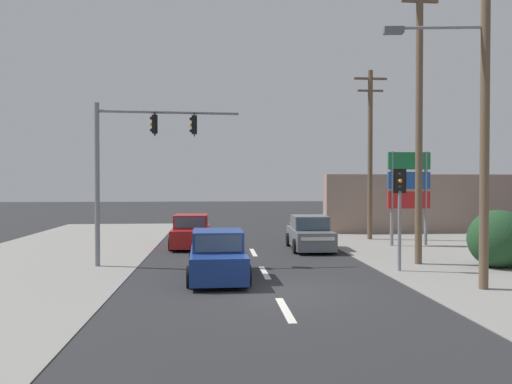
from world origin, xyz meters
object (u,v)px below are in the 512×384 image
at_px(pedestal_signal_right_kerb, 400,202).
at_px(sedan_oncoming_mid, 310,234).
at_px(utility_pole_foreground_right, 480,95).
at_px(utility_pole_background_right, 370,151).
at_px(utility_pole_midground_right, 419,112).
at_px(shopping_plaza_sign, 409,185).
at_px(sedan_oncoming_near, 218,257).
at_px(traffic_signal_mast, 133,154).
at_px(sedan_kerbside_parked, 191,232).

bearing_deg(pedestal_signal_right_kerb, sedan_oncoming_mid, 108.40).
relative_size(utility_pole_foreground_right, pedestal_signal_right_kerb, 2.93).
height_order(utility_pole_background_right, pedestal_signal_right_kerb, utility_pole_background_right).
distance_m(utility_pole_background_right, pedestal_signal_right_kerb, 10.17).
height_order(utility_pole_midground_right, utility_pole_background_right, utility_pole_midground_right).
relative_size(utility_pole_midground_right, sedan_oncoming_mid, 2.56).
bearing_deg(shopping_plaza_sign, utility_pole_midground_right, -108.30).
bearing_deg(sedan_oncoming_near, sedan_oncoming_mid, 57.55).
bearing_deg(sedan_oncoming_mid, traffic_signal_mast, -151.48).
relative_size(utility_pole_foreground_right, utility_pole_background_right, 1.14).
xyz_separation_m(utility_pole_foreground_right, sedan_oncoming_mid, (-3.18, 9.04, -4.88)).
height_order(utility_pole_foreground_right, sedan_oncoming_mid, utility_pole_foreground_right).
distance_m(utility_pole_foreground_right, sedan_kerbside_parked, 14.39).
distance_m(traffic_signal_mast, sedan_oncoming_mid, 9.08).
bearing_deg(sedan_oncoming_mid, utility_pole_midground_right, -54.50).
bearing_deg(pedestal_signal_right_kerb, sedan_kerbside_parked, 135.70).
distance_m(utility_pole_foreground_right, utility_pole_background_right, 12.79).
relative_size(utility_pole_foreground_right, sedan_oncoming_near, 2.44).
relative_size(traffic_signal_mast, pedestal_signal_right_kerb, 1.69).
bearing_deg(sedan_oncoming_mid, sedan_oncoming_near, -122.45).
height_order(utility_pole_foreground_right, pedestal_signal_right_kerb, utility_pole_foreground_right).
bearing_deg(utility_pole_foreground_right, sedan_oncoming_near, 163.01).
distance_m(sedan_oncoming_mid, sedan_oncoming_near, 8.01).
height_order(utility_pole_foreground_right, sedan_oncoming_near, utility_pole_foreground_right).
xyz_separation_m(utility_pole_midground_right, utility_pole_background_right, (0.75, 8.27, -0.91)).
distance_m(utility_pole_foreground_right, pedestal_signal_right_kerb, 4.56).
bearing_deg(sedan_oncoming_near, utility_pole_foreground_right, -16.99).
bearing_deg(sedan_oncoming_mid, pedestal_signal_right_kerb, -71.60).
bearing_deg(shopping_plaza_sign, sedan_oncoming_mid, -170.48).
xyz_separation_m(utility_pole_midground_right, shopping_plaza_sign, (1.79, 5.42, -2.75)).
bearing_deg(utility_pole_background_right, utility_pole_foreground_right, -93.74).
relative_size(sedan_oncoming_mid, sedan_oncoming_near, 1.00).
distance_m(utility_pole_foreground_right, sedan_oncoming_mid, 10.75).
height_order(traffic_signal_mast, sedan_kerbside_parked, traffic_signal_mast).
bearing_deg(sedan_kerbside_parked, sedan_oncoming_mid, -13.63).
distance_m(utility_pole_foreground_right, traffic_signal_mast, 11.79).
bearing_deg(pedestal_signal_right_kerb, utility_pole_background_right, 78.19).
xyz_separation_m(sedan_oncoming_mid, sedan_oncoming_near, (-4.30, -6.76, 0.00)).
bearing_deg(utility_pole_foreground_right, shopping_plaza_sign, 79.29).
bearing_deg(pedestal_signal_right_kerb, utility_pole_foreground_right, -68.70).
relative_size(pedestal_signal_right_kerb, shopping_plaza_sign, 0.77).
bearing_deg(utility_pole_foreground_right, pedestal_signal_right_kerb, 111.30).
height_order(pedestal_signal_right_kerb, shopping_plaza_sign, shopping_plaza_sign).
distance_m(utility_pole_background_right, sedan_oncoming_near, 13.97).
xyz_separation_m(pedestal_signal_right_kerb, shopping_plaza_sign, (3.06, 6.83, 0.57)).
height_order(utility_pole_background_right, sedan_oncoming_near, utility_pole_background_right).
height_order(utility_pole_background_right, sedan_kerbside_parked, utility_pole_background_right).
bearing_deg(utility_pole_foreground_right, sedan_kerbside_parked, 129.95).
bearing_deg(utility_pole_foreground_right, traffic_signal_mast, 154.53).
bearing_deg(sedan_kerbside_parked, utility_pole_foreground_right, -50.05).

